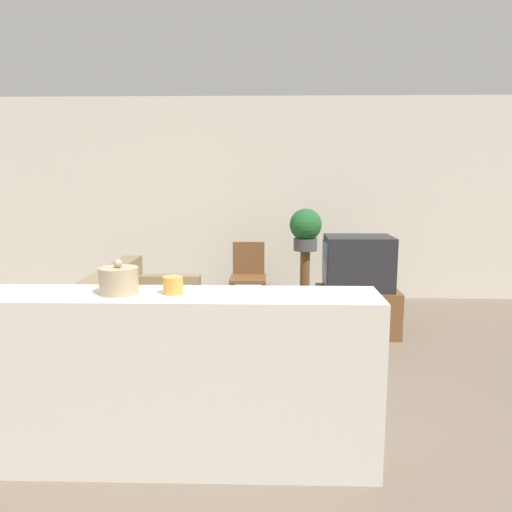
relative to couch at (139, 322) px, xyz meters
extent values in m
plane|color=#756656|center=(0.75, -1.32, -0.27)|extent=(14.00, 14.00, 0.00)
cube|color=beige|center=(0.75, 2.11, 1.08)|extent=(9.00, 0.06, 2.70)
cube|color=#847051|center=(0.05, 0.00, -0.07)|extent=(0.87, 1.85, 0.42)
cube|color=#847051|center=(-0.29, 0.00, 0.32)|extent=(0.20, 1.85, 0.36)
cube|color=#847051|center=(0.05, -0.84, 0.01)|extent=(0.87, 0.16, 0.56)
cube|color=#847051|center=(0.05, 0.84, 0.01)|extent=(0.87, 0.16, 0.56)
cube|color=brown|center=(2.21, 0.54, -0.03)|extent=(0.84, 0.58, 0.49)
cube|color=#232328|center=(2.21, 0.54, 0.50)|extent=(0.69, 0.50, 0.56)
cube|color=#4C6B93|center=(1.86, 0.54, 0.50)|extent=(0.02, 0.41, 0.44)
cube|color=brown|center=(1.01, 1.30, 0.15)|extent=(0.44, 0.44, 0.04)
cube|color=brown|center=(1.01, 1.50, 0.38)|extent=(0.40, 0.04, 0.41)
cylinder|color=brown|center=(0.82, 1.11, -0.07)|extent=(0.04, 0.04, 0.41)
cylinder|color=brown|center=(1.20, 1.11, -0.07)|extent=(0.04, 0.04, 0.41)
cylinder|color=brown|center=(0.82, 1.49, -0.07)|extent=(0.04, 0.04, 0.41)
cylinder|color=brown|center=(1.20, 1.49, -0.07)|extent=(0.04, 0.04, 0.41)
cylinder|color=brown|center=(1.71, 1.40, 0.11)|extent=(0.12, 0.12, 0.77)
cylinder|color=#4C4C51|center=(1.71, 1.40, 0.57)|extent=(0.29, 0.29, 0.15)
sphere|color=#23602D|center=(1.71, 1.40, 0.81)|extent=(0.39, 0.39, 0.39)
cube|color=silver|center=(0.75, -1.93, 0.24)|extent=(2.28, 0.44, 1.03)
cylinder|color=tan|center=(0.41, -1.93, 0.83)|extent=(0.22, 0.22, 0.15)
sphere|color=tan|center=(0.41, -1.93, 0.93)|extent=(0.05, 0.05, 0.05)
cylinder|color=gold|center=(0.72, -1.93, 0.80)|extent=(0.11, 0.11, 0.10)
camera|label=1|loc=(1.26, -4.66, 1.43)|focal=35.00mm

